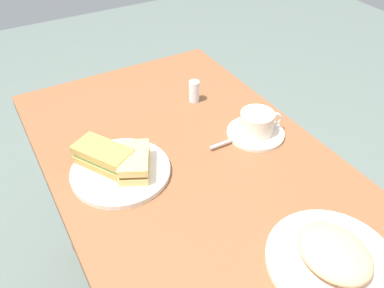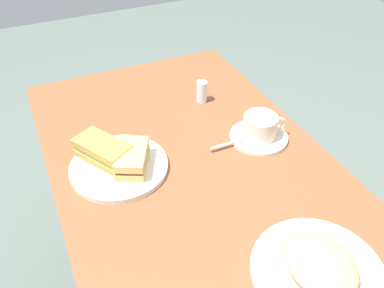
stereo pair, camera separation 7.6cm
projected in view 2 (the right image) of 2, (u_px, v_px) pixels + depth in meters
dining_table at (196, 200)px, 1.09m from camera, size 1.16×0.69×0.73m
sandwich_plate at (119, 167)px, 1.02m from camera, size 0.25×0.25×0.01m
sandwich_front at (132, 158)px, 1.00m from camera, size 0.14×0.12×0.05m
sandwich_back at (103, 151)px, 1.02m from camera, size 0.16×0.14×0.05m
coffee_saucer at (259, 137)px, 1.11m from camera, size 0.16×0.16×0.01m
coffee_cup at (261, 126)px, 1.09m from camera, size 0.09×0.12×0.06m
spoon at (233, 142)px, 1.08m from camera, size 0.02×0.10×0.01m
side_plate at (318, 272)px, 0.78m from camera, size 0.26×0.26×0.01m
side_food_pile at (321, 263)px, 0.76m from camera, size 0.16×0.13×0.04m
salt_shaker at (202, 92)px, 1.24m from camera, size 0.03×0.03×0.07m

